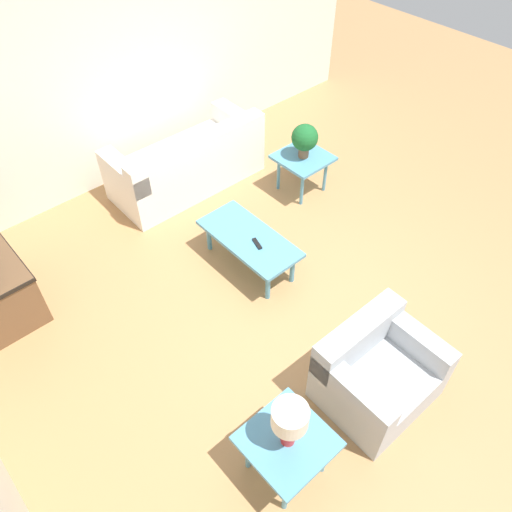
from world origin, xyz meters
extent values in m
plane|color=#A87A4C|center=(0.00, 0.00, 0.00)|extent=(14.00, 14.00, 0.00)
cube|color=silver|center=(3.06, 0.00, 1.35)|extent=(0.12, 7.20, 2.70)
cube|color=white|center=(2.30, -0.20, 0.23)|extent=(0.84, 1.88, 0.45)
cube|color=white|center=(1.99, -0.20, 0.63)|extent=(0.22, 1.87, 0.35)
cube|color=white|center=(2.29, -1.04, 0.57)|extent=(0.82, 0.21, 0.23)
cube|color=white|center=(2.31, 0.63, 0.57)|extent=(0.82, 0.21, 0.23)
cube|color=#A8ADB2|center=(-1.16, 0.37, 0.19)|extent=(0.78, 0.92, 0.39)
cube|color=#A8ADB2|center=(-0.88, 0.36, 0.56)|extent=(0.22, 0.91, 0.34)
cube|color=#A8ADB2|center=(-1.16, 0.74, 0.50)|extent=(0.77, 0.18, 0.22)
cube|color=#A8ADB2|center=(-1.17, 0.00, 0.50)|extent=(0.77, 0.18, 0.22)
cube|color=teal|center=(0.71, 0.15, 0.38)|extent=(1.12, 0.52, 0.04)
cylinder|color=teal|center=(0.24, -0.02, 0.18)|extent=(0.05, 0.05, 0.36)
cylinder|color=teal|center=(1.18, -0.02, 0.18)|extent=(0.05, 0.05, 0.36)
cylinder|color=teal|center=(0.24, 0.32, 0.18)|extent=(0.05, 0.05, 0.36)
cylinder|color=teal|center=(1.18, 0.32, 0.18)|extent=(0.05, 0.05, 0.36)
cube|color=teal|center=(1.25, -1.18, 0.47)|extent=(0.59, 0.59, 0.04)
cylinder|color=teal|center=(1.05, -1.38, 0.23)|extent=(0.04, 0.04, 0.45)
cylinder|color=teal|center=(1.46, -1.38, 0.23)|extent=(0.04, 0.04, 0.45)
cylinder|color=teal|center=(1.05, -0.98, 0.23)|extent=(0.04, 0.04, 0.45)
cylinder|color=teal|center=(1.46, -0.98, 0.23)|extent=(0.04, 0.04, 0.45)
cube|color=teal|center=(-1.10, 1.38, 0.47)|extent=(0.59, 0.59, 0.04)
cylinder|color=teal|center=(-1.30, 1.18, 0.23)|extent=(0.04, 0.04, 0.45)
cylinder|color=teal|center=(-0.90, 1.18, 0.23)|extent=(0.04, 0.04, 0.45)
cylinder|color=teal|center=(-1.30, 1.58, 0.23)|extent=(0.04, 0.04, 0.45)
cylinder|color=teal|center=(-0.90, 1.58, 0.23)|extent=(0.04, 0.04, 0.45)
cylinder|color=brown|center=(1.25, -1.18, 0.55)|extent=(0.12, 0.12, 0.13)
sphere|color=#195B28|center=(1.25, -1.18, 0.75)|extent=(0.31, 0.31, 0.31)
cylinder|color=red|center=(-1.10, 1.38, 0.63)|extent=(0.10, 0.10, 0.27)
cylinder|color=beige|center=(-1.10, 1.38, 0.84)|extent=(0.25, 0.25, 0.17)
cube|color=black|center=(0.58, 0.16, 0.41)|extent=(0.16, 0.08, 0.02)
camera|label=1|loc=(-2.08, 2.55, 3.93)|focal=35.00mm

